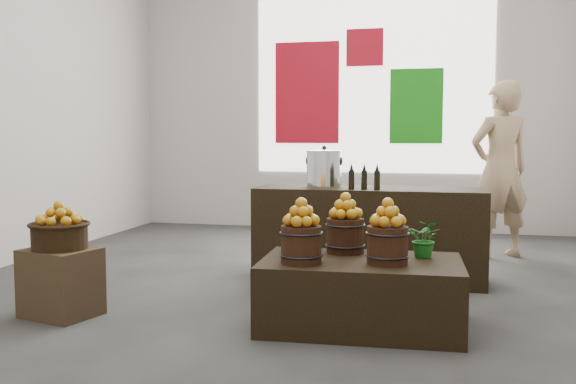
% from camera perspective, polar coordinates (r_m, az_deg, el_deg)
% --- Properties ---
extents(ground, '(7.00, 7.00, 0.00)m').
position_cam_1_polar(ground, '(5.66, 0.54, -8.31)').
color(ground, '#3E3E3B').
rests_on(ground, ground).
extents(back_wall, '(6.00, 0.04, 4.00)m').
position_cam_1_polar(back_wall, '(8.98, 5.54, 9.44)').
color(back_wall, '#B4ADA6').
rests_on(back_wall, ground).
extents(back_opening, '(3.20, 0.02, 2.40)m').
position_cam_1_polar(back_opening, '(8.93, 7.46, 9.45)').
color(back_opening, white).
rests_on(back_opening, back_wall).
extents(deco_red_left, '(0.90, 0.04, 1.40)m').
position_cam_1_polar(deco_red_left, '(9.04, 1.70, 8.80)').
color(deco_red_left, '#A20C1C').
rests_on(deco_red_left, back_wall).
extents(deco_green_right, '(0.70, 0.04, 1.00)m').
position_cam_1_polar(deco_green_right, '(8.86, 11.33, 7.49)').
color(deco_green_right, '#177A13').
rests_on(deco_green_right, back_wall).
extents(deco_red_upper, '(0.50, 0.04, 0.50)m').
position_cam_1_polar(deco_red_upper, '(8.98, 6.84, 12.64)').
color(deco_red_upper, '#A20C1C').
rests_on(deco_red_upper, back_wall).
extents(crate, '(0.58, 0.52, 0.49)m').
position_cam_1_polar(crate, '(4.96, -19.53, -7.58)').
color(crate, '#4D3D24').
rests_on(crate, ground).
extents(wicker_basket, '(0.39, 0.39, 0.18)m').
position_cam_1_polar(wicker_basket, '(4.90, -19.65, -3.76)').
color(wicker_basket, black).
rests_on(wicker_basket, crate).
extents(apples_in_basket, '(0.31, 0.31, 0.16)m').
position_cam_1_polar(apples_in_basket, '(4.88, -19.71, -1.76)').
color(apples_in_basket, '#950604').
rests_on(apples_in_basket, wicker_basket).
extents(display_table, '(1.38, 0.89, 0.47)m').
position_cam_1_polar(display_table, '(4.45, 6.50, -8.96)').
color(display_table, black).
rests_on(display_table, ground).
extents(apple_bucket_front_left, '(0.27, 0.27, 0.25)m').
position_cam_1_polar(apple_bucket_front_left, '(4.23, 1.18, -4.70)').
color(apple_bucket_front_left, black).
rests_on(apple_bucket_front_left, display_table).
extents(apples_in_bucket_front_left, '(0.20, 0.20, 0.18)m').
position_cam_1_polar(apples_in_bucket_front_left, '(4.20, 1.19, -1.82)').
color(apples_in_bucket_front_left, '#950604').
rests_on(apples_in_bucket_front_left, apple_bucket_front_left).
extents(apple_bucket_front_right, '(0.27, 0.27, 0.25)m').
position_cam_1_polar(apple_bucket_front_right, '(4.26, 8.82, -4.69)').
color(apple_bucket_front_right, black).
rests_on(apple_bucket_front_right, display_table).
extents(apples_in_bucket_front_right, '(0.20, 0.20, 0.18)m').
position_cam_1_polar(apples_in_bucket_front_right, '(4.23, 8.86, -1.83)').
color(apples_in_bucket_front_right, '#950604').
rests_on(apples_in_bucket_front_right, apple_bucket_front_right).
extents(apple_bucket_rear, '(0.27, 0.27, 0.25)m').
position_cam_1_polar(apple_bucket_rear, '(4.63, 5.10, -3.88)').
color(apple_bucket_rear, black).
rests_on(apple_bucket_rear, display_table).
extents(apples_in_bucket_rear, '(0.20, 0.20, 0.18)m').
position_cam_1_polar(apples_in_bucket_rear, '(4.60, 5.12, -1.24)').
color(apples_in_bucket_rear, '#950604').
rests_on(apples_in_bucket_rear, apple_bucket_rear).
extents(herb_garnish_right, '(0.28, 0.26, 0.26)m').
position_cam_1_polar(herb_garnish_right, '(4.53, 12.09, -4.08)').
color(herb_garnish_right, '#135B14').
rests_on(herb_garnish_right, display_table).
extents(herb_garnish_left, '(0.19, 0.17, 0.28)m').
position_cam_1_polar(herb_garnish_left, '(4.63, 0.32, -3.65)').
color(herb_garnish_left, '#135B14').
rests_on(herb_garnish_left, display_table).
extents(counter, '(2.05, 0.65, 0.84)m').
position_cam_1_polar(counter, '(5.87, 7.23, -3.70)').
color(counter, black).
rests_on(counter, ground).
extents(stock_pot_left, '(0.32, 0.32, 0.32)m').
position_cam_1_polar(stock_pot_left, '(5.87, 3.22, 1.99)').
color(stock_pot_left, silver).
rests_on(stock_pot_left, counter).
extents(oil_cruets, '(0.22, 0.06, 0.23)m').
position_cam_1_polar(oil_cruets, '(5.61, 7.07, 1.39)').
color(oil_cruets, black).
rests_on(oil_cruets, counter).
extents(shopper, '(0.82, 0.72, 1.89)m').
position_cam_1_polar(shopper, '(7.21, 18.33, 1.90)').
color(shopper, tan).
rests_on(shopper, ground).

